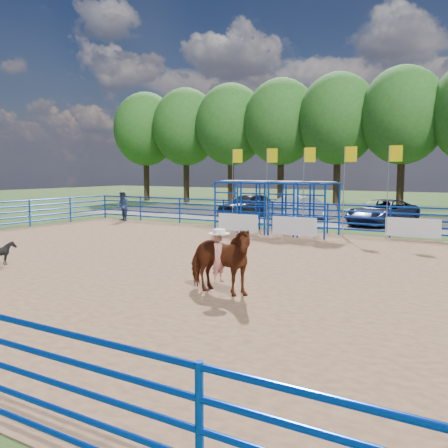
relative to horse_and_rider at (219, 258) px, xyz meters
The scene contains 12 objects.
ground 3.60m from the horse_and_rider, 121.43° to the left, with size 120.00×120.00×0.00m, color #395421.
arena_dirt 3.60m from the horse_and_rider, 121.43° to the left, with size 30.00×20.00×0.02m, color #976C4B.
gravel_strip 20.07m from the horse_and_rider, 95.19° to the left, with size 40.00×10.00×0.01m, color slate.
horse_and_rider is the anchor object (origin of this frame).
calf 8.13m from the horse_and_rider, behind, with size 0.65×0.73×0.80m, color black.
spectator_cowboy 18.92m from the horse_and_rider, 140.07° to the left, with size 1.09×0.99×1.86m.
car_a 20.88m from the horse_and_rider, 116.61° to the left, with size 1.86×4.62×1.57m, color black.
car_b 19.09m from the horse_and_rider, 106.16° to the left, with size 1.61×4.60×1.52m, color gray.
car_c 18.22m from the horse_and_rider, 91.45° to the left, with size 2.41×5.22×1.45m, color #141934.
perimeter_fence 3.48m from the horse_and_rider, 121.43° to the left, with size 30.10×20.10×1.50m.
chute_assembly 12.38m from the horse_and_rider, 107.46° to the left, with size 19.32×2.41×4.20m.
treeline 29.77m from the horse_and_rider, 93.58° to the left, with size 56.40×6.40×11.24m.
Camera 1 is at (8.35, -13.43, 3.16)m, focal length 40.00 mm.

